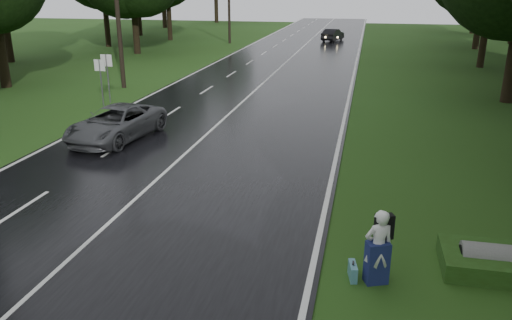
{
  "coord_description": "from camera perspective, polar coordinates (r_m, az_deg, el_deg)",
  "views": [
    {
      "loc": [
        6.72,
        -9.88,
        6.35
      ],
      "look_at": [
        3.51,
        4.74,
        1.1
      ],
      "focal_mm": 35.45,
      "sensor_mm": 36.0,
      "label": 1
    }
  ],
  "objects": [
    {
      "name": "tree_left_e",
      "position": [
        50.57,
        -13.21,
        11.61
      ],
      "size": [
        8.12,
        8.12,
        12.69
      ],
      "primitive_type": null,
      "color": "black",
      "rests_on": "ground"
    },
    {
      "name": "tree_right_d",
      "position": [
        32.06,
        26.38,
        5.89
      ],
      "size": [
        8.49,
        8.49,
        13.26
      ],
      "primitive_type": null,
      "color": "black",
      "rests_on": "ground"
    },
    {
      "name": "suitcase",
      "position": [
        11.91,
        10.85,
        -12.22
      ],
      "size": [
        0.24,
        0.54,
        0.37
      ],
      "primitive_type": "cube",
      "rotation": [
        0.0,
        0.0,
        0.18
      ],
      "color": "teal",
      "rests_on": "ground"
    },
    {
      "name": "grey_car",
      "position": [
        22.26,
        -15.5,
        4.03
      ],
      "size": [
        3.03,
        5.35,
        1.41
      ],
      "primitive_type": "imported",
      "rotation": [
        0.0,
        0.0,
        6.14
      ],
      "color": "#434548",
      "rests_on": "road"
    },
    {
      "name": "ground",
      "position": [
        13.53,
        -19.48,
        -9.87
      ],
      "size": [
        160.0,
        160.0,
        0.0
      ],
      "primitive_type": "plane",
      "color": "#224614",
      "rests_on": "ground"
    },
    {
      "name": "far_car",
      "position": [
        60.77,
        8.67,
        13.79
      ],
      "size": [
        2.48,
        4.36,
        1.36
      ],
      "primitive_type": "imported",
      "rotation": [
        0.0,
        0.0,
        2.87
      ],
      "color": "black",
      "rests_on": "road"
    },
    {
      "name": "tree_right_f",
      "position": [
        57.39,
        23.46,
        11.42
      ],
      "size": [
        8.72,
        8.72,
        13.62
      ],
      "primitive_type": null,
      "color": "black",
      "rests_on": "ground"
    },
    {
      "name": "tree_left_f",
      "position": [
        62.25,
        -9.63,
        13.2
      ],
      "size": [
        9.13,
        9.13,
        14.27
      ],
      "primitive_type": null,
      "color": "black",
      "rests_on": "ground"
    },
    {
      "name": "utility_pole_far",
      "position": [
        58.05,
        -2.99,
        13.02
      ],
      "size": [
        1.8,
        0.28,
        9.64
      ],
      "primitive_type": null,
      "color": "black",
      "rests_on": "ground"
    },
    {
      "name": "road_sign_a",
      "position": [
        28.96,
        -16.81,
        5.83
      ],
      "size": [
        0.61,
        0.1,
        2.53
      ],
      "primitive_type": null,
      "color": "white",
      "rests_on": "ground"
    },
    {
      "name": "road",
      "position": [
        31.28,
        -0.3,
        7.65
      ],
      "size": [
        12.0,
        140.0,
        0.04
      ],
      "primitive_type": "cube",
      "color": "black",
      "rests_on": "ground"
    },
    {
      "name": "lane_center",
      "position": [
        31.27,
        -0.3,
        7.69
      ],
      "size": [
        0.12,
        140.0,
        0.01
      ],
      "primitive_type": "cube",
      "color": "silver",
      "rests_on": "road"
    },
    {
      "name": "utility_pole_mid",
      "position": [
        33.95,
        -14.66,
        7.92
      ],
      "size": [
        1.8,
        0.28,
        10.66
      ],
      "primitive_type": null,
      "color": "black",
      "rests_on": "ground"
    },
    {
      "name": "tree_left_d",
      "position": [
        36.74,
        -26.31,
        7.39
      ],
      "size": [
        8.06,
        8.06,
        12.59
      ],
      "primitive_type": null,
      "color": "black",
      "rests_on": "ground"
    },
    {
      "name": "tree_right_e",
      "position": [
        44.78,
        23.92,
        9.54
      ],
      "size": [
        9.39,
        9.39,
        14.67
      ],
      "primitive_type": null,
      "color": "black",
      "rests_on": "ground"
    },
    {
      "name": "road_sign_b",
      "position": [
        29.62,
        -16.1,
        6.19
      ],
      "size": [
        0.65,
        0.1,
        2.7
      ],
      "primitive_type": null,
      "color": "white",
      "rests_on": "ground"
    },
    {
      "name": "culvert",
      "position": [
        13.27,
        24.79,
        -11.23
      ],
      "size": [
        1.35,
        0.67,
        0.67
      ],
      "primitive_type": "cylinder",
      "rotation": [
        0.0,
        1.57,
        0.0
      ],
      "color": "slate",
      "rests_on": "ground"
    },
    {
      "name": "hitchhiker",
      "position": [
        11.59,
        13.64,
        -9.75
      ],
      "size": [
        0.76,
        0.73,
        1.77
      ],
      "color": "silver",
      "rests_on": "ground"
    }
  ]
}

